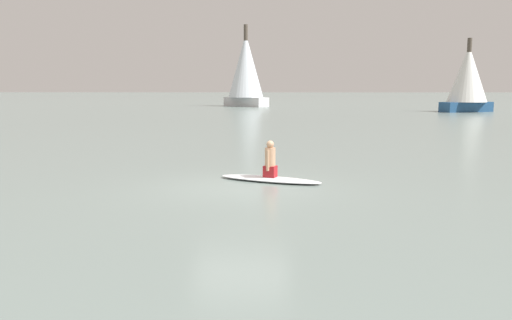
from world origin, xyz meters
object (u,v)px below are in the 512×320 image
Objects in this scene: person_paddler at (270,161)px; sailboat_center_horizon at (468,77)px; surfboard at (270,179)px; sailboat_near_right at (246,68)px.

person_paddler is 44.63m from sailboat_center_horizon.
surfboard is 0.29× the size of sailboat_near_right.
sailboat_center_horizon is (-13.91, -23.20, -1.35)m from sailboat_near_right.
surfboard is at bearing 180.00° from person_paddler.
sailboat_near_right reaches higher than surfboard.
surfboard is at bearing -44.22° from sailboat_near_right.
surfboard is 0.52m from person_paddler.
sailboat_near_right is 1.40× the size of sailboat_center_horizon.
sailboat_near_right is (53.97, 3.76, 4.25)m from person_paddler.
surfboard is 0.41× the size of sailboat_center_horizon.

